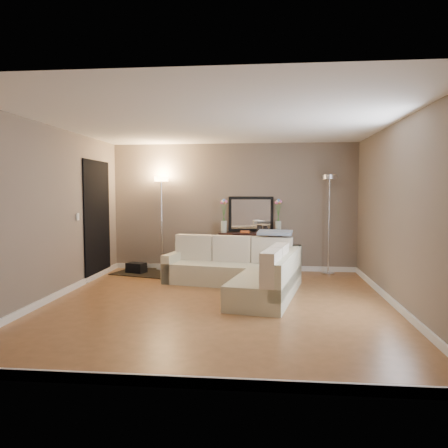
# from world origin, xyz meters

# --- Properties ---
(floor) EXTENTS (5.00, 5.50, 0.01)m
(floor) POSITION_xyz_m (0.00, 0.00, -0.01)
(floor) COLOR #9A6338
(floor) RESTS_ON ground
(ceiling) EXTENTS (5.00, 5.50, 0.01)m
(ceiling) POSITION_xyz_m (0.00, 0.00, 2.60)
(ceiling) COLOR white
(ceiling) RESTS_ON ground
(wall_back) EXTENTS (5.00, 0.02, 2.60)m
(wall_back) POSITION_xyz_m (0.00, 2.76, 1.30)
(wall_back) COLOR #786A5C
(wall_back) RESTS_ON ground
(wall_front) EXTENTS (5.00, 0.02, 2.60)m
(wall_front) POSITION_xyz_m (0.00, -2.76, 1.30)
(wall_front) COLOR #786A5C
(wall_front) RESTS_ON ground
(wall_left) EXTENTS (0.02, 5.50, 2.60)m
(wall_left) POSITION_xyz_m (-2.51, 0.00, 1.30)
(wall_left) COLOR #786A5C
(wall_left) RESTS_ON ground
(wall_right) EXTENTS (0.02, 5.50, 2.60)m
(wall_right) POSITION_xyz_m (2.51, 0.00, 1.30)
(wall_right) COLOR #786A5C
(wall_right) RESTS_ON ground
(baseboard_back) EXTENTS (5.00, 0.03, 0.10)m
(baseboard_back) POSITION_xyz_m (0.00, 2.73, 0.05)
(baseboard_back) COLOR white
(baseboard_back) RESTS_ON ground
(baseboard_front) EXTENTS (5.00, 0.03, 0.10)m
(baseboard_front) POSITION_xyz_m (0.00, -2.73, 0.05)
(baseboard_front) COLOR white
(baseboard_front) RESTS_ON ground
(baseboard_left) EXTENTS (0.03, 5.50, 0.10)m
(baseboard_left) POSITION_xyz_m (-2.48, 0.00, 0.05)
(baseboard_left) COLOR white
(baseboard_left) RESTS_ON ground
(baseboard_right) EXTENTS (0.03, 5.50, 0.10)m
(baseboard_right) POSITION_xyz_m (2.48, 0.00, 0.05)
(baseboard_right) COLOR white
(baseboard_right) RESTS_ON ground
(doorway) EXTENTS (0.02, 1.20, 2.20)m
(doorway) POSITION_xyz_m (-2.48, 1.70, 1.10)
(doorway) COLOR black
(doorway) RESTS_ON ground
(switch_plate) EXTENTS (0.02, 0.08, 0.12)m
(switch_plate) POSITION_xyz_m (-2.48, 0.85, 1.20)
(switch_plate) COLOR white
(switch_plate) RESTS_ON ground
(sectional_sofa) EXTENTS (2.46, 2.66, 0.83)m
(sectional_sofa) POSITION_xyz_m (0.31, 0.98, 0.31)
(sectional_sofa) COLOR beige
(sectional_sofa) RESTS_ON floor
(throw_blanket) EXTENTS (0.64, 0.42, 0.08)m
(throw_blanket) POSITION_xyz_m (0.83, 1.49, 0.90)
(throw_blanket) COLOR #7E8CA2
(throw_blanket) RESTS_ON sectional_sofa
(console_table) EXTENTS (1.31, 0.41, 0.79)m
(console_table) POSITION_xyz_m (0.29, 2.56, 0.45)
(console_table) COLOR black
(console_table) RESTS_ON floor
(leaning_mirror) EXTENTS (0.91, 0.09, 0.72)m
(leaning_mirror) POSITION_xyz_m (0.36, 2.73, 1.16)
(leaning_mirror) COLOR black
(leaning_mirror) RESTS_ON console_table
(table_decor) EXTENTS (0.55, 0.13, 0.13)m
(table_decor) POSITION_xyz_m (0.37, 2.53, 0.83)
(table_decor) COLOR orange
(table_decor) RESTS_ON console_table
(flower_vase_left) EXTENTS (0.15, 0.12, 0.68)m
(flower_vase_left) POSITION_xyz_m (-0.18, 2.54, 1.09)
(flower_vase_left) COLOR silver
(flower_vase_left) RESTS_ON console_table
(flower_vase_right) EXTENTS (0.15, 0.12, 0.68)m
(flower_vase_right) POSITION_xyz_m (0.91, 2.59, 1.09)
(flower_vase_right) COLOR silver
(flower_vase_right) RESTS_ON console_table
(floor_lamp_lit) EXTENTS (0.34, 0.34, 1.92)m
(floor_lamp_lit) POSITION_xyz_m (-1.46, 2.56, 1.35)
(floor_lamp_lit) COLOR silver
(floor_lamp_lit) RESTS_ON floor
(floor_lamp_unlit) EXTENTS (0.34, 0.34, 1.95)m
(floor_lamp_unlit) POSITION_xyz_m (1.89, 2.45, 1.38)
(floor_lamp_unlit) COLOR silver
(floor_lamp_unlit) RESTS_ON floor
(charcoal_rug) EXTENTS (1.46, 1.25, 0.02)m
(charcoal_rug) POSITION_xyz_m (-1.66, 2.24, 0.01)
(charcoal_rug) COLOR black
(charcoal_rug) RESTS_ON floor
(black_bag) EXTENTS (0.41, 0.34, 0.23)m
(black_bag) POSITION_xyz_m (-1.90, 2.19, 0.09)
(black_bag) COLOR black
(black_bag) RESTS_ON charcoal_rug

